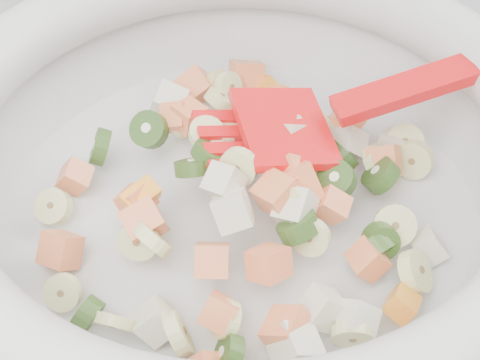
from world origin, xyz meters
TOP-DOWN VIEW (x-y plane):
  - mixing_bowl at (0.09, 1.39)m, footprint 0.50×0.41m

SIDE VIEW (x-z plane):
  - mixing_bowl at x=0.09m, z-range 0.90..1.03m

